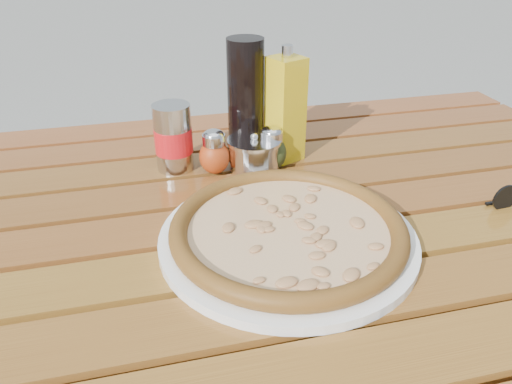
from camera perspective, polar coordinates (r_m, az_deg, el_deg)
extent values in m
cube|color=#3D1C0D|center=(1.53, 20.48, -4.60)|extent=(0.06, 0.06, 0.70)
cube|color=#3B1C0D|center=(0.79, 0.35, -5.72)|extent=(1.36, 0.86, 0.04)
cube|color=#5B3410|center=(0.56, 8.56, -20.37)|extent=(1.40, 0.09, 0.03)
cube|color=#57300F|center=(0.62, 5.07, -13.53)|extent=(1.40, 0.09, 0.03)
cube|color=#59350F|center=(0.70, 2.42, -8.03)|extent=(1.40, 0.09, 0.03)
cube|color=#52290E|center=(0.77, 0.36, -3.61)|extent=(1.40, 0.09, 0.03)
cube|color=#4E280D|center=(0.86, -1.30, -0.03)|extent=(1.40, 0.09, 0.03)
cube|color=#4F2A0E|center=(0.95, -2.66, 2.90)|extent=(1.40, 0.09, 0.03)
cube|color=#53270E|center=(1.04, -3.78, 5.33)|extent=(1.40, 0.09, 0.03)
cube|color=#59280F|center=(1.13, -4.73, 7.36)|extent=(1.40, 0.09, 0.03)
cylinder|color=white|center=(0.70, 3.64, -5.28)|extent=(0.38, 0.38, 0.01)
cylinder|color=beige|center=(0.70, 3.67, -4.47)|extent=(0.35, 0.35, 0.01)
torus|color=black|center=(0.69, 3.69, -4.13)|extent=(0.37, 0.37, 0.03)
ellipsoid|color=#B43F14|center=(0.88, -4.77, 4.04)|extent=(0.06, 0.06, 0.06)
cylinder|color=silver|center=(0.87, -4.86, 6.00)|extent=(0.05, 0.05, 0.02)
ellipsoid|color=silver|center=(0.87, -4.88, 6.55)|extent=(0.04, 0.04, 0.02)
ellipsoid|color=#3A441B|center=(0.89, 1.77, 4.46)|extent=(0.06, 0.06, 0.06)
cylinder|color=silver|center=(0.88, 1.80, 6.41)|extent=(0.05, 0.05, 0.02)
ellipsoid|color=silver|center=(0.88, 1.81, 6.95)|extent=(0.04, 0.04, 0.02)
cylinder|color=black|center=(0.91, -1.18, 10.44)|extent=(0.08, 0.08, 0.22)
cylinder|color=#BBBBBF|center=(0.89, -9.42, 6.17)|extent=(0.09, 0.09, 0.12)
cylinder|color=red|center=(0.90, -9.40, 5.88)|extent=(0.09, 0.09, 0.04)
cube|color=gold|center=(0.91, 3.38, 9.36)|extent=(0.07, 0.07, 0.19)
cylinder|color=silver|center=(0.88, 3.59, 15.78)|extent=(0.03, 0.03, 0.02)
cylinder|color=silver|center=(0.89, -0.20, 4.15)|extent=(0.10, 0.10, 0.05)
cylinder|color=silver|center=(0.88, -0.20, 5.86)|extent=(0.10, 0.10, 0.01)
sphere|color=silver|center=(0.88, -0.20, 6.34)|extent=(0.01, 0.01, 0.01)
cylinder|color=black|center=(0.87, 26.61, -0.61)|extent=(0.04, 0.01, 0.04)
cube|color=black|center=(0.90, 26.96, -0.80)|extent=(0.09, 0.01, 0.00)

